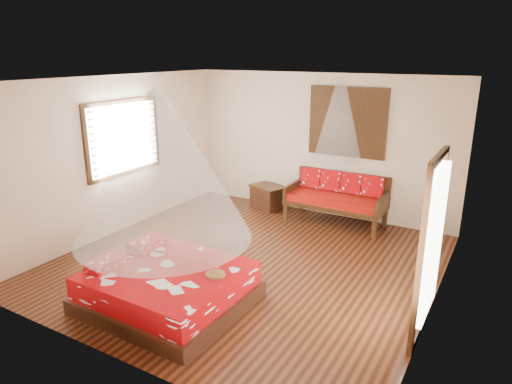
% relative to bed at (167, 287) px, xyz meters
% --- Properties ---
extents(room, '(5.54, 5.54, 2.84)m').
position_rel_bed_xyz_m(room, '(0.26, 1.60, 1.15)').
color(room, black).
rests_on(room, ground).
extents(bed, '(1.96, 1.78, 0.63)m').
position_rel_bed_xyz_m(bed, '(0.00, 0.00, 0.00)').
color(bed, black).
rests_on(bed, floor).
extents(daybed, '(1.87, 0.83, 0.96)m').
position_rel_bed_xyz_m(daybed, '(0.83, 3.98, 0.27)').
color(daybed, black).
rests_on(daybed, floor).
extents(storage_chest, '(0.85, 0.74, 0.49)m').
position_rel_bed_xyz_m(storage_chest, '(-0.71, 4.05, -0.00)').
color(storage_chest, black).
rests_on(storage_chest, floor).
extents(shutter_panel, '(1.52, 0.06, 1.32)m').
position_rel_bed_xyz_m(shutter_panel, '(0.83, 4.32, 1.65)').
color(shutter_panel, black).
rests_on(shutter_panel, wall_back).
extents(window_left, '(0.10, 1.74, 1.34)m').
position_rel_bed_xyz_m(window_left, '(-2.44, 1.80, 1.45)').
color(window_left, black).
rests_on(window_left, wall_left).
extents(glazed_door, '(0.08, 1.02, 2.16)m').
position_rel_bed_xyz_m(glazed_door, '(2.98, 1.00, 0.82)').
color(glazed_door, black).
rests_on(glazed_door, floor).
extents(wine_tray, '(0.25, 0.25, 0.20)m').
position_rel_bed_xyz_m(wine_tray, '(0.65, 0.17, 0.30)').
color(wine_tray, brown).
rests_on(wine_tray, bed).
extents(mosquito_net_main, '(2.19, 2.19, 1.80)m').
position_rel_bed_xyz_m(mosquito_net_main, '(0.02, -0.00, 1.60)').
color(mosquito_net_main, white).
rests_on(mosquito_net_main, ceiling).
extents(mosquito_net_daybed, '(0.89, 0.89, 1.50)m').
position_rel_bed_xyz_m(mosquito_net_daybed, '(0.83, 3.85, 1.75)').
color(mosquito_net_daybed, white).
rests_on(mosquito_net_daybed, ceiling).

